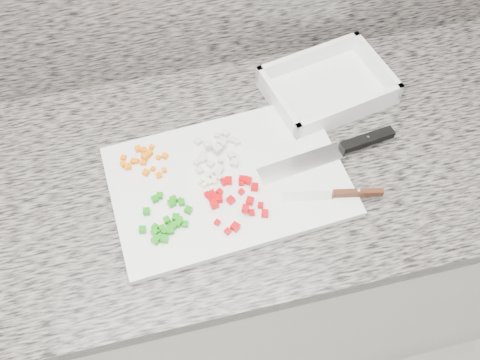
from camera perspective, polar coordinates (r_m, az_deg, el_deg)
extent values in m
cube|color=white|center=(1.54, -5.42, -9.07)|extent=(3.92, 0.62, 0.86)
cube|color=slate|center=(1.15, -7.21, -0.10)|extent=(3.96, 0.64, 0.04)
cube|color=white|center=(1.10, -1.25, -0.13)|extent=(0.50, 0.35, 0.02)
cube|color=orange|center=(1.13, -11.86, 1.41)|extent=(0.01, 0.01, 0.01)
cube|color=orange|center=(1.14, -8.70, 2.38)|extent=(0.01, 0.01, 0.01)
cube|color=orange|center=(1.15, -9.39, 3.48)|extent=(0.01, 0.01, 0.01)
cube|color=orange|center=(1.11, -8.64, 0.51)|extent=(0.01, 0.01, 0.01)
cube|color=orange|center=(1.15, -12.33, 2.35)|extent=(0.01, 0.01, 0.01)
cube|color=orange|center=(1.15, -9.64, 2.97)|extent=(0.01, 0.01, 0.01)
cube|color=orange|center=(1.12, -10.00, 0.80)|extent=(0.02, 0.02, 0.01)
cube|color=orange|center=(1.13, -8.02, 2.56)|extent=(0.02, 0.02, 0.01)
cube|color=orange|center=(1.14, -12.33, 1.66)|extent=(0.01, 0.01, 0.01)
cube|color=orange|center=(1.13, -10.11, 2.52)|extent=(0.02, 0.02, 0.01)
cube|color=orange|center=(1.14, -9.68, 2.80)|extent=(0.02, 0.02, 0.01)
cube|color=orange|center=(1.15, -10.81, 3.29)|extent=(0.01, 0.01, 0.01)
cube|color=orange|center=(1.12, -9.26, 1.18)|extent=(0.01, 0.01, 0.01)
cube|color=orange|center=(1.14, -11.30, 1.98)|extent=(0.01, 0.01, 0.01)
cube|color=orange|center=(1.11, -8.09, 1.03)|extent=(0.01, 0.01, 0.01)
cube|color=orange|center=(1.13, -10.28, 1.89)|extent=(0.01, 0.01, 0.01)
cube|color=orange|center=(1.15, -10.23, 3.16)|extent=(0.01, 0.01, 0.01)
cube|color=orange|center=(1.14, -11.02, 2.00)|extent=(0.01, 0.01, 0.01)
cube|color=beige|center=(1.16, -2.46, 4.79)|extent=(0.01, 0.01, 0.01)
cube|color=beige|center=(1.11, -0.59, 1.86)|extent=(0.02, 0.02, 0.01)
cube|color=beige|center=(1.15, -0.78, 4.33)|extent=(0.01, 0.01, 0.01)
cube|color=beige|center=(1.10, -2.14, 1.16)|extent=(0.02, 0.02, 0.01)
cube|color=beige|center=(1.13, -1.77, 3.87)|extent=(0.01, 0.01, 0.01)
cube|color=beige|center=(1.13, -3.45, 3.76)|extent=(0.02, 0.02, 0.01)
cube|color=beige|center=(1.14, -0.36, 4.05)|extent=(0.02, 0.02, 0.01)
cube|color=beige|center=(1.15, -2.25, 4.13)|extent=(0.01, 0.01, 0.01)
cube|color=beige|center=(1.15, -4.47, 4.14)|extent=(0.02, 0.02, 0.01)
cube|color=beige|center=(1.09, -2.17, 0.32)|extent=(0.02, 0.02, 0.01)
cube|color=beige|center=(1.13, -2.60, 3.35)|extent=(0.01, 0.01, 0.01)
cube|color=beige|center=(1.10, -3.38, 0.51)|extent=(0.01, 0.01, 0.01)
cube|color=beige|center=(1.15, -1.70, 4.21)|extent=(0.02, 0.02, 0.01)
cube|color=beige|center=(1.11, -3.14, 1.70)|extent=(0.02, 0.02, 0.01)
cube|color=beige|center=(1.12, -2.39, 3.34)|extent=(0.02, 0.02, 0.01)
cube|color=beige|center=(1.10, -2.39, 0.75)|extent=(0.02, 0.02, 0.01)
cube|color=beige|center=(1.13, -3.97, 2.78)|extent=(0.01, 0.01, 0.01)
cube|color=beige|center=(1.12, -0.79, 2.66)|extent=(0.01, 0.01, 0.01)
cube|color=beige|center=(1.15, -0.85, 4.28)|extent=(0.02, 0.02, 0.01)
cube|color=beige|center=(1.12, -4.14, 2.13)|extent=(0.02, 0.02, 0.01)
cube|color=beige|center=(1.12, -4.65, 1.84)|extent=(0.02, 0.02, 0.01)
cube|color=beige|center=(1.16, -1.56, 4.97)|extent=(0.02, 0.02, 0.01)
cube|color=beige|center=(1.12, -3.92, 2.29)|extent=(0.01, 0.01, 0.01)
cube|color=beige|center=(1.11, -2.08, 2.16)|extent=(0.01, 0.01, 0.01)
cube|color=beige|center=(1.12, -0.85, 2.64)|extent=(0.02, 0.02, 0.01)
cube|color=beige|center=(1.10, -4.32, 1.04)|extent=(0.02, 0.02, 0.01)
cube|color=#13800B|center=(1.04, -8.06, -5.47)|extent=(0.01, 0.01, 0.01)
cube|color=#13800B|center=(1.07, -9.93, -3.33)|extent=(0.01, 0.01, 0.01)
cube|color=#13800B|center=(1.04, -8.57, -6.11)|extent=(0.02, 0.02, 0.01)
cube|color=#13800B|center=(1.07, -7.10, -2.07)|extent=(0.02, 0.02, 0.01)
cube|color=#13800B|center=(1.05, -6.45, -4.36)|extent=(0.01, 0.01, 0.01)
cube|color=#13800B|center=(1.03, -8.97, -6.34)|extent=(0.02, 0.02, 0.01)
cube|color=#13800B|center=(1.03, -8.05, -6.24)|extent=(0.02, 0.02, 0.01)
cube|color=#13800B|center=(1.05, -6.85, -3.97)|extent=(0.02, 0.02, 0.01)
cube|color=#13800B|center=(1.04, -7.24, -4.94)|extent=(0.02, 0.02, 0.01)
cube|color=#13800B|center=(1.05, -10.36, -5.23)|extent=(0.02, 0.02, 0.01)
cube|color=#13800B|center=(1.05, -9.02, -5.00)|extent=(0.02, 0.02, 0.01)
cube|color=#13800B|center=(1.08, -8.55, -1.67)|extent=(0.01, 0.01, 0.01)
cube|color=#13800B|center=(1.07, -7.29, -2.46)|extent=(0.02, 0.02, 0.01)
cube|color=#13800B|center=(1.07, -6.24, -2.38)|extent=(0.01, 0.01, 0.01)
cube|color=#13800B|center=(1.04, -7.26, -4.86)|extent=(0.02, 0.02, 0.01)
cube|color=#13800B|center=(1.04, -7.82, -4.26)|extent=(0.01, 0.01, 0.01)
cube|color=#13800B|center=(1.08, -9.06, -2.02)|extent=(0.02, 0.02, 0.01)
cube|color=#13800B|center=(1.04, -5.87, -4.68)|extent=(0.01, 0.01, 0.01)
cube|color=#13800B|center=(1.06, -5.53, -3.21)|extent=(0.02, 0.02, 0.01)
cube|color=#13800B|center=(1.05, -8.32, -5.13)|extent=(0.01, 0.01, 0.01)
cube|color=#13800B|center=(1.05, -6.65, -4.66)|extent=(0.02, 0.02, 0.01)
cube|color=#13800B|center=(1.04, -9.05, -5.52)|extent=(0.02, 0.02, 0.01)
cube|color=#13800B|center=(1.07, -6.39, -2.16)|extent=(0.01, 0.01, 0.01)
cube|color=#13800B|center=(1.04, -7.44, -5.37)|extent=(0.01, 0.01, 0.01)
cube|color=#C60207|center=(1.09, -1.69, -0.23)|extent=(0.02, 0.02, 0.01)
cube|color=#C60207|center=(1.09, -1.24, -0.07)|extent=(0.02, 0.02, 0.01)
cube|color=#C60207|center=(1.07, -3.04, -1.48)|extent=(0.01, 0.01, 0.01)
cube|color=#C60207|center=(1.06, 1.07, -2.24)|extent=(0.02, 0.02, 0.01)
cube|color=#C60207|center=(1.06, -1.00, -2.15)|extent=(0.02, 0.02, 0.01)
cube|color=#C60207|center=(1.08, 0.15, -1.27)|extent=(0.01, 0.01, 0.01)
cube|color=#C60207|center=(1.03, -1.32, -5.49)|extent=(0.01, 0.01, 0.01)
cube|color=#C60207|center=(1.08, -2.19, -1.26)|extent=(0.01, 0.01, 0.01)
cube|color=#C60207|center=(1.09, 0.22, 0.07)|extent=(0.02, 0.02, 0.01)
cube|color=#C60207|center=(1.06, -2.73, -2.23)|extent=(0.02, 0.02, 0.01)
cube|color=#C60207|center=(1.06, 2.21, -2.72)|extent=(0.01, 0.01, 0.01)
cube|color=#C60207|center=(1.08, 1.57, -0.76)|extent=(0.02, 0.02, 0.01)
cube|color=#C60207|center=(1.05, 2.67, -3.59)|extent=(0.02, 0.02, 0.01)
cube|color=#C60207|center=(1.09, 0.14, -0.28)|extent=(0.01, 0.01, 0.01)
cube|color=#C60207|center=(1.04, 0.59, -3.08)|extent=(0.02, 0.02, 0.01)
cube|color=#C60207|center=(1.07, -2.25, -2.00)|extent=(0.02, 0.02, 0.01)
cube|color=#C60207|center=(1.07, -2.78, -1.69)|extent=(0.01, 0.01, 0.01)
cube|color=#C60207|center=(1.09, 0.84, -0.06)|extent=(0.02, 0.02, 0.01)
cube|color=#C60207|center=(1.05, 1.27, -3.49)|extent=(0.01, 0.01, 0.01)
cube|color=#C60207|center=(1.03, -0.49, -5.01)|extent=(0.02, 0.02, 0.01)
cube|color=#C60207|center=(1.07, -3.53, -1.55)|extent=(0.01, 0.01, 0.01)
cube|color=#C60207|center=(1.07, -3.16, -1.87)|extent=(0.02, 0.02, 0.01)
cube|color=#C60207|center=(1.06, -2.77, -2.64)|extent=(0.02, 0.02, 0.01)
cube|color=#C60207|center=(1.04, -2.43, -4.56)|extent=(0.01, 0.01, 0.01)
cube|color=#C60207|center=(1.07, -3.14, -1.80)|extent=(0.02, 0.02, 0.01)
cube|color=#F5EABD|center=(1.09, -3.86, -0.57)|extent=(0.01, 0.01, 0.01)
cube|color=#F5EABD|center=(1.09, -2.76, 0.12)|extent=(0.01, 0.01, 0.01)
cube|color=#F5EABD|center=(1.08, -3.06, -0.88)|extent=(0.01, 0.01, 0.01)
cube|color=#F5EABD|center=(1.10, -2.60, 0.21)|extent=(0.01, 0.01, 0.01)
cube|color=#F5EABD|center=(1.10, -3.44, 0.41)|extent=(0.01, 0.01, 0.01)
cube|color=#F5EABD|center=(1.09, -3.90, 0.02)|extent=(0.01, 0.01, 0.01)
cube|color=#F5EABD|center=(1.09, -3.29, -0.28)|extent=(0.01, 0.01, 0.01)
cube|color=#F5EABD|center=(1.10, -3.75, 0.21)|extent=(0.01, 0.01, 0.01)
cube|color=#F5EABD|center=(1.11, -2.69, 0.98)|extent=(0.01, 0.01, 0.01)
cube|color=#F5EABD|center=(1.09, -3.48, -0.25)|extent=(0.01, 0.01, 0.01)
cube|color=#F5EABD|center=(1.09, -2.78, -0.19)|extent=(0.01, 0.01, 0.01)
cube|color=#F5EABD|center=(1.09, -4.35, -0.25)|extent=(0.01, 0.01, 0.01)
cube|color=#F5EABD|center=(1.09, -3.44, -0.03)|extent=(0.01, 0.01, 0.01)
cube|color=#F5EABD|center=(1.10, -2.63, 0.87)|extent=(0.01, 0.01, 0.01)
cube|color=#F5EABD|center=(1.10, -1.70, 0.40)|extent=(0.01, 0.01, 0.01)
cube|color=silver|center=(1.12, 6.55, 1.78)|extent=(0.19, 0.07, 0.00)
cube|color=black|center=(1.18, 13.42, 4.22)|extent=(0.12, 0.04, 0.02)
cylinder|color=silver|center=(1.17, 13.50, 4.48)|extent=(0.01, 0.01, 0.00)
cube|color=silver|center=(1.08, 7.22, -1.71)|extent=(0.10, 0.04, 0.00)
cube|color=#451E11|center=(1.10, 12.48, -1.34)|extent=(0.10, 0.03, 0.02)
cylinder|color=silver|center=(1.09, 12.56, -1.10)|extent=(0.01, 0.01, 0.00)
cube|color=white|center=(1.27, 9.22, 9.30)|extent=(0.31, 0.25, 0.01)
cube|color=white|center=(1.30, 7.32, 12.88)|extent=(0.27, 0.07, 0.04)
cube|color=white|center=(1.20, 11.61, 7.21)|extent=(0.27, 0.07, 0.04)
cube|color=white|center=(1.31, 14.32, 11.78)|extent=(0.05, 0.19, 0.04)
cube|color=white|center=(1.20, 4.08, 8.31)|extent=(0.05, 0.19, 0.04)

